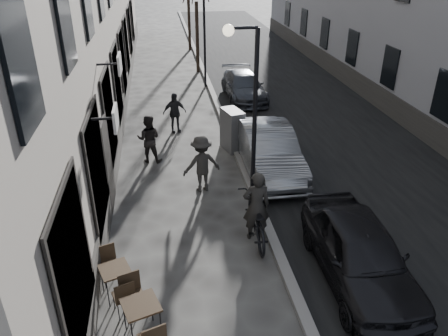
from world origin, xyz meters
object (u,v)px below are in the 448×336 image
object	(u,v)px
bistro_set_c	(116,279)
bicycle	(256,218)
bistro_set_b	(142,317)
pedestrian_near	(149,139)
utility_cabinet	(232,130)
streetlamp_near	(249,103)
car_near	(360,252)
pedestrian_far	(175,113)
car_far	(244,86)
streetlamp_far	(201,24)
pedestrian_mid	(202,164)
car_mid	(269,150)

from	to	relation	value
bistro_set_c	bicycle	distance (m)	3.74
bistro_set_b	bistro_set_c	world-z (taller)	bistro_set_b
bicycle	pedestrian_near	bearing A→B (deg)	-58.94
utility_cabinet	streetlamp_near	bearing A→B (deg)	-109.78
utility_cabinet	bicycle	size ratio (longest dim) A/B	0.69
car_near	pedestrian_far	bearing A→B (deg)	112.71
streetlamp_near	car_near	distance (m)	4.49
pedestrian_near	car_near	distance (m)	8.13
utility_cabinet	pedestrian_near	size ratio (longest dim) A/B	0.90
streetlamp_near	car_far	world-z (taller)	streetlamp_near
pedestrian_near	pedestrian_far	size ratio (longest dim) A/B	1.04
streetlamp_near	streetlamp_far	distance (m)	12.00
streetlamp_far	utility_cabinet	distance (m)	8.33
streetlamp_far	bistro_set_b	bearing A→B (deg)	-99.91
pedestrian_mid	car_far	distance (m)	8.99
car_far	bistro_set_b	bearing A→B (deg)	-109.64
bistro_set_b	streetlamp_near	bearing A→B (deg)	37.66
pedestrian_far	bistro_set_b	bearing A→B (deg)	-109.02
bistro_set_c	bicycle	world-z (taller)	bicycle
utility_cabinet	bicycle	xyz separation A→B (m)	(-0.30, -5.43, -0.18)
streetlamp_near	utility_cabinet	distance (m)	4.70
car_near	pedestrian_mid	bearing A→B (deg)	125.47
streetlamp_far	bistro_set_c	size ratio (longest dim) A/B	3.38
streetlamp_far	pedestrian_far	distance (m)	6.67
streetlamp_near	streetlamp_far	bearing A→B (deg)	90.00
utility_cabinet	car_mid	world-z (taller)	utility_cabinet
car_near	car_mid	xyz separation A→B (m)	(-0.73, 5.43, 0.03)
pedestrian_near	bistro_set_c	bearing A→B (deg)	95.41
car_near	bicycle	bearing A→B (deg)	137.70
pedestrian_mid	car_far	bearing A→B (deg)	-122.05
pedestrian_mid	car_far	size ratio (longest dim) A/B	0.42
pedestrian_far	car_mid	size ratio (longest dim) A/B	0.35
car_near	pedestrian_near	bearing A→B (deg)	125.85
pedestrian_near	car_near	xyz separation A→B (m)	(4.60, -6.71, -0.12)
utility_cabinet	pedestrian_mid	world-z (taller)	pedestrian_mid
car_near	car_mid	bearing A→B (deg)	99.03
pedestrian_near	pedestrian_mid	size ratio (longest dim) A/B	0.94
utility_cabinet	car_mid	xyz separation A→B (m)	(0.90, -1.84, -0.00)
bistro_set_b	car_mid	distance (m)	7.54
streetlamp_far	utility_cabinet	xyz separation A→B (m)	(0.27, -7.97, -2.41)
pedestrian_near	pedestrian_mid	bearing A→B (deg)	136.72
streetlamp_near	utility_cabinet	world-z (taller)	streetlamp_near
car_far	streetlamp_near	bearing A→B (deg)	-101.70
streetlamp_far	pedestrian_near	xyz separation A→B (m)	(-2.70, -8.54, -2.32)
pedestrian_mid	car_mid	distance (m)	2.49
utility_cabinet	car_far	distance (m)	5.89
streetlamp_far	car_far	distance (m)	3.86
streetlamp_far	utility_cabinet	world-z (taller)	streetlamp_far
bicycle	pedestrian_mid	bearing A→B (deg)	-65.08
utility_cabinet	pedestrian_near	world-z (taller)	pedestrian_near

